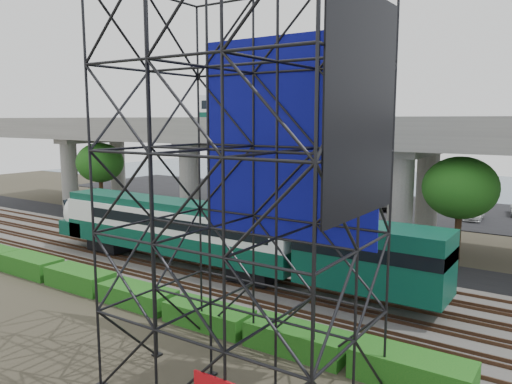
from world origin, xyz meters
The scene contains 13 objects.
ground centered at (0.00, 0.00, 0.00)m, with size 140.00×140.00×0.00m, color #474233.
ballast_bed centered at (0.00, 2.00, 0.10)m, with size 90.00×12.00×0.20m, color slate.
service_road centered at (0.00, 10.50, 0.04)m, with size 90.00×5.00×0.08m, color black.
parking_lot centered at (0.00, 34.00, 0.04)m, with size 90.00×18.00×0.08m, color black.
harbor_water centered at (0.00, 56.00, 0.01)m, with size 140.00×40.00×0.03m, color #41576C.
rail_tracks centered at (0.00, 2.00, 0.28)m, with size 90.00×9.52×0.16m.
commuter_train centered at (0.04, 2.00, 2.88)m, with size 29.30×3.06×4.30m.
overpass centered at (-0.34, 16.00, 8.21)m, with size 80.00×12.00×12.40m.
scaffold_tower centered at (10.68, -7.98, 7.47)m, with size 9.36×6.36×15.00m.
hedge_strip centered at (1.01, -4.30, 0.56)m, with size 34.60×1.80×1.20m.
trees centered at (-4.67, 16.17, 5.57)m, with size 40.94×16.94×7.69m.
suv centered at (-4.56, 9.92, 0.81)m, with size 2.43×5.28×1.47m, color black.
parked_cars centered at (1.34, 33.63, 0.68)m, with size 35.32×9.53×1.31m.
Camera 1 is at (21.02, -22.48, 10.10)m, focal length 35.00 mm.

